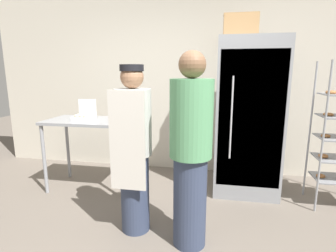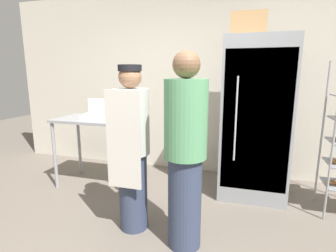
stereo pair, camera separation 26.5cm
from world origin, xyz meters
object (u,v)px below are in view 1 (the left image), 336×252
donut_box (84,116)px  person_baker (134,149)px  refrigerator (248,118)px  person_customer (191,152)px  blender_pitcher (123,111)px  cardboard_storage_box (240,26)px

donut_box → person_baker: person_baker is taller
refrigerator → person_customer: bearing=-115.8°
donut_box → blender_pitcher: (0.51, 0.05, 0.08)m
donut_box → person_baker: bearing=-40.9°
person_customer → blender_pitcher: bearing=134.7°
donut_box → cardboard_storage_box: (1.91, 0.38, 1.10)m
blender_pitcher → person_customer: person_customer is taller
refrigerator → cardboard_storage_box: size_ratio=4.78×
cardboard_storage_box → person_baker: 1.98m
donut_box → cardboard_storage_box: cardboard_storage_box is taller
person_baker → person_customer: person_customer is taller
donut_box → blender_pitcher: size_ratio=0.91×
cardboard_storage_box → blender_pitcher: bearing=-166.7°
blender_pitcher → person_baker: size_ratio=0.18×
person_baker → person_customer: bearing=-12.4°
person_customer → cardboard_storage_box: bearing=70.8°
refrigerator → donut_box: (-2.06, -0.32, 0.01)m
refrigerator → donut_box: size_ratio=7.47×
donut_box → person_baker: (0.92, -0.79, -0.15)m
cardboard_storage_box → person_customer: bearing=-109.2°
person_baker → person_customer: (0.55, -0.12, 0.04)m
blender_pitcher → person_customer: bearing=-45.3°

